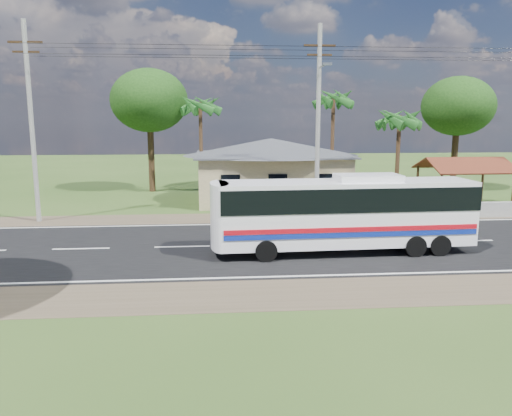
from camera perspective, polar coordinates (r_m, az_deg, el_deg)
The scene contains 13 objects.
ground at distance 23.16m, azimuth 2.78°, elevation -4.25°, with size 120.00×120.00×0.00m, color #2B4619.
road at distance 23.16m, azimuth 2.78°, elevation -4.23°, with size 120.00×16.00×0.03m.
house at distance 35.59m, azimuth 1.71°, elevation 5.15°, with size 12.40×10.00×5.00m.
waiting_shed at distance 34.76m, azimuth 22.72°, elevation 4.39°, with size 5.20×4.48×3.35m.
concrete_barrier at distance 32.04m, azimuth 23.20°, elevation -0.20°, with size 7.00×0.30×0.90m, color #9E9E99.
utility_poles at distance 29.26m, azimuth 6.48°, elevation 10.12°, with size 32.80×2.22×11.00m.
palm_near at distance 35.49m, azimuth 16.08°, elevation 9.71°, with size 2.80×2.80×6.70m.
palm_mid at distance 38.80m, azimuth 8.85°, elevation 12.13°, with size 2.80×2.80×8.20m.
palm_far at distance 38.26m, azimuth -6.39°, elevation 11.49°, with size 2.80×2.80×7.70m.
tree_behind_house at distance 40.57m, azimuth -12.10°, elevation 11.88°, with size 6.00×6.00×9.61m.
tree_behind_shed at distance 42.68m, azimuth 22.07°, elevation 10.69°, with size 5.60×5.60×9.02m.
coach_bus at distance 21.85m, azimuth 10.29°, elevation -0.05°, with size 11.07×2.74×3.41m.
motorcycle at distance 30.95m, azimuth 16.15°, elevation -0.09°, with size 0.61×1.76×0.92m, color black.
Camera 1 is at (-2.94, -22.23, 5.78)m, focal length 35.00 mm.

